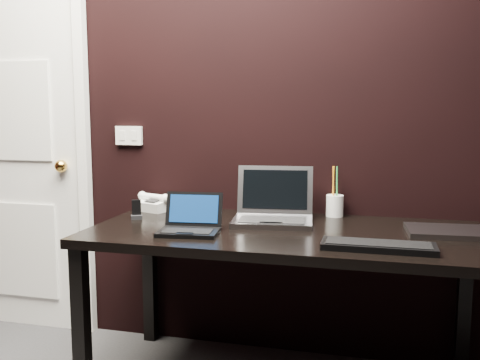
% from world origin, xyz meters
% --- Properties ---
extents(wall_back, '(4.00, 0.00, 4.00)m').
position_xyz_m(wall_back, '(0.00, 1.80, 1.30)').
color(wall_back, black).
rests_on(wall_back, ground).
extents(door, '(0.99, 0.10, 2.14)m').
position_xyz_m(door, '(-1.35, 1.78, 1.04)').
color(door, white).
rests_on(door, ground).
extents(wall_switch, '(0.15, 0.02, 0.10)m').
position_xyz_m(wall_switch, '(-0.62, 1.79, 1.12)').
color(wall_switch, silver).
rests_on(wall_switch, wall_back).
extents(desk, '(1.70, 0.80, 0.74)m').
position_xyz_m(desk, '(0.30, 1.40, 0.66)').
color(desk, black).
rests_on(desk, ground).
extents(netbook, '(0.27, 0.25, 0.16)m').
position_xyz_m(netbook, '(-0.08, 1.24, 0.77)').
color(netbook, black).
rests_on(netbook, desk).
extents(silver_laptop, '(0.40, 0.37, 0.25)m').
position_xyz_m(silver_laptop, '(0.22, 1.54, 0.79)').
color(silver_laptop, gray).
rests_on(silver_laptop, desk).
extents(ext_keyboard, '(0.42, 0.14, 0.03)m').
position_xyz_m(ext_keyboard, '(0.69, 1.16, 0.75)').
color(ext_keyboard, black).
rests_on(ext_keyboard, desk).
extents(closed_laptop, '(0.35, 0.26, 0.02)m').
position_xyz_m(closed_laptop, '(0.98, 1.48, 0.75)').
color(closed_laptop, '#97979C').
rests_on(closed_laptop, desk).
extents(desk_phone, '(0.21, 0.20, 0.10)m').
position_xyz_m(desk_phone, '(-0.43, 1.68, 0.78)').
color(desk_phone, white).
rests_on(desk_phone, desk).
extents(mobile_phone, '(0.06, 0.06, 0.09)m').
position_xyz_m(mobile_phone, '(-0.43, 1.46, 0.77)').
color(mobile_phone, black).
rests_on(mobile_phone, desk).
extents(pen_cup, '(0.10, 0.10, 0.25)m').
position_xyz_m(pen_cup, '(0.49, 1.75, 0.80)').
color(pen_cup, white).
rests_on(pen_cup, desk).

